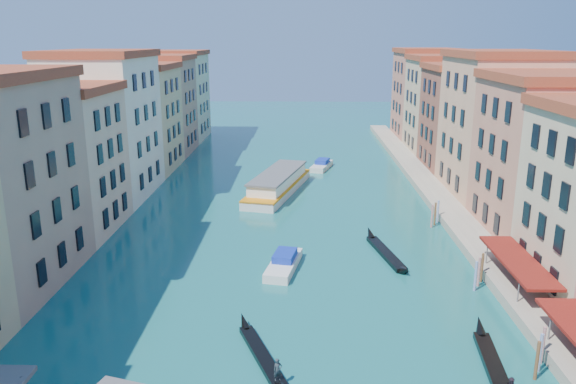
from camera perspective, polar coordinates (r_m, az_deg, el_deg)
name	(u,v)px	position (r m, az deg, el deg)	size (l,w,h in m)	color
left_bank_palazzos	(90,138)	(80.03, -19.50, 5.24)	(12.80, 128.40, 21.00)	beige
right_bank_palazzos	(510,139)	(79.99, 21.64, 5.06)	(12.80, 128.40, 21.00)	#A95440
quay	(444,205)	(79.65, 15.58, -1.30)	(4.00, 140.00, 1.00)	gray
mooring_poles_right	(524,334)	(46.44, 22.88, -13.17)	(1.44, 54.24, 3.20)	brown
vaporetto_far	(278,183)	(84.73, -1.00, 0.91)	(9.77, 21.83, 3.17)	silver
gondola_fore	(262,354)	(42.51, -2.69, -16.08)	(4.89, 10.63, 2.22)	black
gondola_right	(496,369)	(43.06, 20.37, -16.50)	(2.27, 12.72, 2.54)	black
gondola_far	(385,251)	(61.66, 9.83, -5.96)	(3.53, 12.63, 1.80)	black
motorboat_mid	(284,263)	(57.14, -0.42, -7.20)	(3.81, 8.10, 1.61)	silver
motorboat_far	(322,165)	(100.76, 3.44, 2.75)	(4.51, 8.17, 1.62)	silver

